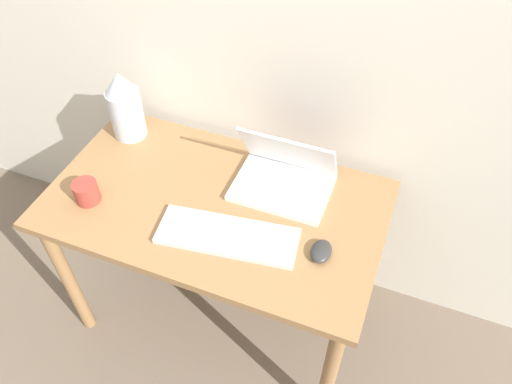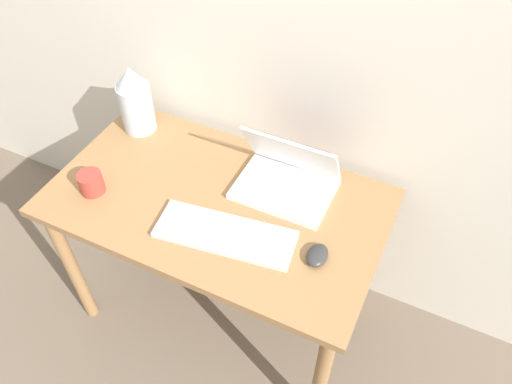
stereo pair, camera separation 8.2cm
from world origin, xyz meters
name	(u,v)px [view 2 (the right image)]	position (x,y,z in m)	size (l,w,h in m)	color
ground_plane	(187,372)	(0.00, 0.00, 0.00)	(12.00, 12.00, 0.00)	#6B5B4C
desk	(218,218)	(0.00, 0.33, 0.61)	(1.15, 0.66, 0.71)	olive
laptop	(287,177)	(0.19, 0.49, 0.76)	(0.33, 0.24, 0.23)	white
keyboard	(225,234)	(0.10, 0.20, 0.72)	(0.46, 0.21, 0.02)	silver
mouse	(317,255)	(0.40, 0.25, 0.73)	(0.06, 0.09, 0.03)	#2D2D2D
vase	(135,100)	(-0.45, 0.54, 0.85)	(0.12, 0.12, 0.27)	silver
mug	(91,183)	(-0.40, 0.18, 0.75)	(0.08, 0.08, 0.08)	#9E382D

